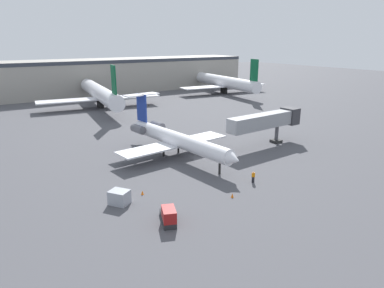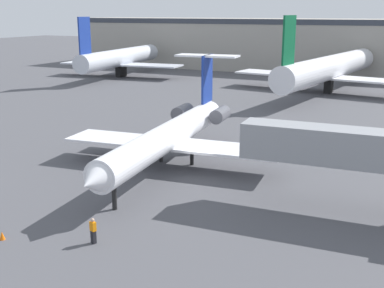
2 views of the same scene
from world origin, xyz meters
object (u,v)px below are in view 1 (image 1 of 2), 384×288
jet_bridge (269,120)px  parked_airliner_west_mid (100,93)px  baggage_tug_lead (168,216)px  traffic_cone_mid (142,193)px  traffic_cone_near (232,195)px  regional_jet (174,138)px  parked_airliner_centre (224,82)px  cargo_container_uld (119,197)px  ground_crew_marshaller (253,177)px

jet_bridge → parked_airliner_west_mid: bearing=104.5°
baggage_tug_lead → traffic_cone_mid: (0.79, 8.29, -0.56)m
traffic_cone_near → jet_bridge: bearing=35.2°
regional_jet → parked_airliner_centre: size_ratio=0.70×
parked_airliner_centre → jet_bridge: bearing=-121.2°
cargo_container_uld → traffic_cone_mid: size_ratio=5.32×
baggage_tug_lead → cargo_container_uld: size_ratio=1.45×
ground_crew_marshaller → traffic_cone_near: (-5.56, -2.18, -0.58)m
baggage_tug_lead → parked_airliner_west_mid: 72.27m
traffic_cone_near → parked_airliner_west_mid: 69.46m
parked_airliner_centre → ground_crew_marshaller: bearing=-125.6°
jet_bridge → cargo_container_uld: (-33.48, -8.45, -3.89)m
baggage_tug_lead → parked_airliner_centre: parked_airliner_centre is taller
regional_jet → parked_airliner_centre: 75.55m
regional_jet → cargo_container_uld: 19.65m
jet_bridge → traffic_cone_mid: jet_bridge is taller
ground_crew_marshaller → baggage_tug_lead: size_ratio=0.40×
ground_crew_marshaller → traffic_cone_mid: (-14.81, 4.90, -0.58)m
jet_bridge → parked_airliner_centre: bearing=58.8°
ground_crew_marshaller → parked_airliner_centre: size_ratio=0.04×
traffic_cone_mid → parked_airliner_west_mid: (15.92, 61.94, 4.14)m
jet_bridge → parked_airliner_west_mid: size_ratio=0.41×
ground_crew_marshaller → jet_bridge: bearing=39.4°
cargo_container_uld → parked_airliner_centre: (68.32, 65.96, 3.46)m
parked_airliner_centre → cargo_container_uld: bearing=-136.0°
parked_airliner_west_mid → regional_jet: bearing=-94.9°
cargo_container_uld → traffic_cone_mid: bearing=14.5°
jet_bridge → traffic_cone_near: bearing=-144.8°
ground_crew_marshaller → cargo_container_uld: cargo_container_uld is taller
regional_jet → traffic_cone_near: (-2.33, -18.55, -2.93)m
ground_crew_marshaller → cargo_container_uld: 18.74m
regional_jet → traffic_cone_near: bearing=-97.2°
traffic_cone_mid → parked_airliner_centre: (64.82, 65.06, 4.06)m
baggage_tug_lead → traffic_cone_mid: bearing=84.6°
parked_airliner_centre → parked_airliner_west_mid: bearing=-176.3°
cargo_container_uld → parked_airliner_west_mid: size_ratio=0.07×
traffic_cone_mid → jet_bridge: bearing=14.1°
baggage_tug_lead → parked_airliner_centre: 98.47m
jet_bridge → traffic_cone_mid: (-29.98, -7.55, -4.48)m
jet_bridge → regional_jet: bearing=168.0°
jet_bridge → parked_airliner_west_mid: 56.18m
jet_bridge → parked_airliner_centre: (34.84, 57.51, -0.43)m
traffic_cone_near → baggage_tug_lead: bearing=-173.1°
jet_bridge → cargo_container_uld: jet_bridge is taller
regional_jet → jet_bridge: size_ratio=1.67×
jet_bridge → parked_airliner_west_mid: (-14.07, 54.39, -0.34)m
traffic_cone_near → cargo_container_uld: bearing=154.1°
baggage_tug_lead → parked_airliner_west_mid: size_ratio=0.10×
regional_jet → parked_airliner_west_mid: 50.67m
jet_bridge → baggage_tug_lead: 34.83m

